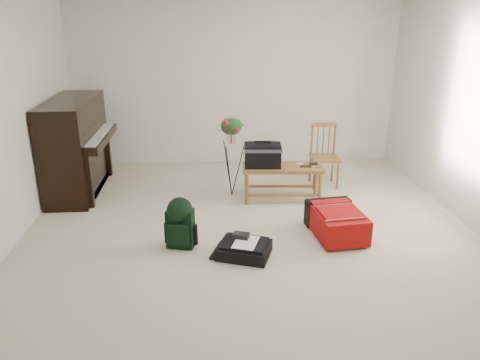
{
  "coord_description": "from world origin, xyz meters",
  "views": [
    {
      "loc": [
        -0.44,
        -4.52,
        2.36
      ],
      "look_at": [
        -0.09,
        0.35,
        0.55
      ],
      "focal_mm": 35.0,
      "sensor_mm": 36.0,
      "label": 1
    }
  ],
  "objects": [
    {
      "name": "floor",
      "position": [
        0.0,
        0.0,
        0.0
      ],
      "size": [
        5.0,
        5.5,
        0.01
      ],
      "primitive_type": "cube",
      "color": "beige",
      "rests_on": "ground"
    },
    {
      "name": "black_duffel",
      "position": [
        -0.1,
        -0.35,
        0.08
      ],
      "size": [
        0.61,
        0.55,
        0.21
      ],
      "rotation": [
        0.0,
        0.0,
        -0.33
      ],
      "color": "black",
      "rests_on": "floor"
    },
    {
      "name": "dining_chair",
      "position": [
        1.17,
        1.59,
        0.42
      ],
      "size": [
        0.39,
        0.39,
        0.86
      ],
      "rotation": [
        0.0,
        0.0,
        -0.04
      ],
      "color": "brown",
      "rests_on": "floor"
    },
    {
      "name": "wall_back",
      "position": [
        0.0,
        2.75,
        1.25
      ],
      "size": [
        5.0,
        0.04,
        2.5
      ],
      "primitive_type": "cube",
      "color": "silver",
      "rests_on": "floor"
    },
    {
      "name": "flower_stand",
      "position": [
        -0.14,
        1.26,
        0.54
      ],
      "size": [
        0.36,
        0.36,
        1.1
      ],
      "rotation": [
        0.0,
        0.0,
        0.05
      ],
      "color": "black",
      "rests_on": "floor"
    },
    {
      "name": "green_backpack",
      "position": [
        -0.75,
        -0.12,
        0.3
      ],
      "size": [
        0.31,
        0.28,
        0.55
      ],
      "rotation": [
        0.0,
        0.0,
        -0.22
      ],
      "color": "black",
      "rests_on": "floor"
    },
    {
      "name": "piano",
      "position": [
        -2.19,
        1.6,
        0.6
      ],
      "size": [
        0.71,
        1.5,
        1.25
      ],
      "color": "black",
      "rests_on": "floor"
    },
    {
      "name": "red_suitcase",
      "position": [
        0.94,
        0.06,
        0.16
      ],
      "size": [
        0.57,
        0.78,
        0.31
      ],
      "rotation": [
        0.0,
        0.0,
        0.12
      ],
      "color": "#B40713",
      "rests_on": "floor"
    },
    {
      "name": "bench",
      "position": [
        0.33,
        1.08,
        0.56
      ],
      "size": [
        1.05,
        0.48,
        0.79
      ],
      "rotation": [
        0.0,
        0.0,
        -0.07
      ],
      "color": "brown",
      "rests_on": "floor"
    }
  ]
}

